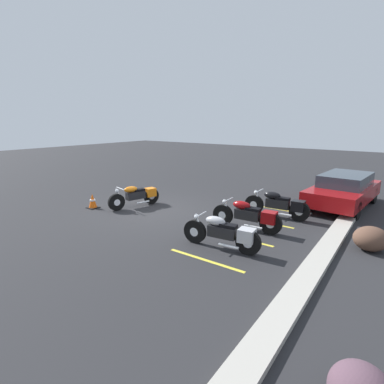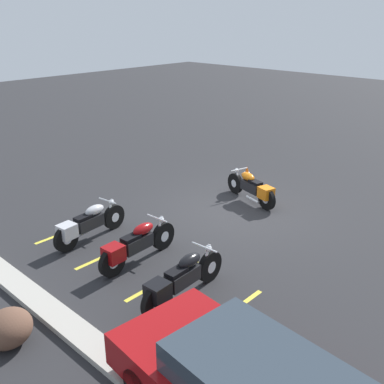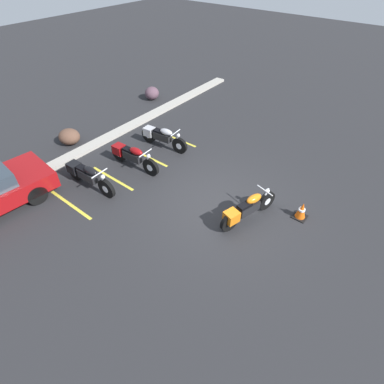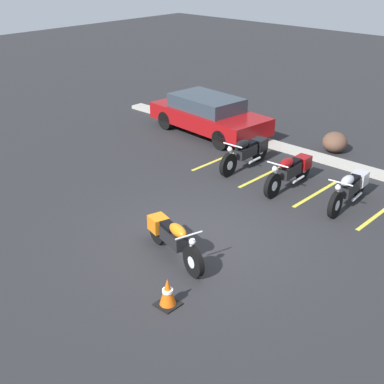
% 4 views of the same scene
% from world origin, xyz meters
% --- Properties ---
extents(ground, '(60.00, 60.00, 0.00)m').
position_xyz_m(ground, '(0.00, 0.00, 0.00)').
color(ground, '#262628').
extents(motorcycle_orange_featured, '(2.10, 0.86, 0.84)m').
position_xyz_m(motorcycle_orange_featured, '(-0.02, -0.96, 0.45)').
color(motorcycle_orange_featured, black).
rests_on(motorcycle_orange_featured, ground).
extents(parked_bike_0, '(0.64, 2.27, 0.89)m').
position_xyz_m(parked_bike_0, '(-1.90, 4.03, 0.48)').
color(parked_bike_0, black).
rests_on(parked_bike_0, ground).
extents(parked_bike_1, '(0.63, 2.24, 0.88)m').
position_xyz_m(parked_bike_1, '(-0.18, 3.72, 0.47)').
color(parked_bike_1, black).
rests_on(parked_bike_1, ground).
extents(parked_bike_2, '(0.63, 2.18, 0.86)m').
position_xyz_m(parked_bike_2, '(1.50, 3.81, 0.46)').
color(parked_bike_2, black).
rests_on(parked_bike_2, ground).
extents(concrete_curb, '(18.00, 0.50, 0.12)m').
position_xyz_m(concrete_curb, '(0.00, 6.01, 0.06)').
color(concrete_curb, '#A8A399').
rests_on(concrete_curb, ground).
extents(landscape_rock_0, '(1.07, 1.11, 0.64)m').
position_xyz_m(landscape_rock_0, '(-0.65, 6.91, 0.32)').
color(landscape_rock_0, brown).
rests_on(landscape_rock_0, ground).
extents(traffic_cone, '(0.40, 0.40, 0.57)m').
position_xyz_m(traffic_cone, '(1.12, -2.22, 0.27)').
color(traffic_cone, black).
rests_on(traffic_cone, ground).
extents(stall_line_0, '(0.10, 2.10, 0.00)m').
position_xyz_m(stall_line_0, '(-2.88, 3.76, 0.00)').
color(stall_line_0, gold).
rests_on(stall_line_0, ground).
extents(stall_line_1, '(0.10, 2.10, 0.00)m').
position_xyz_m(stall_line_1, '(-1.14, 3.76, 0.00)').
color(stall_line_1, gold).
rests_on(stall_line_1, ground).
extents(stall_line_2, '(0.10, 2.10, 0.00)m').
position_xyz_m(stall_line_2, '(0.59, 3.76, 0.00)').
color(stall_line_2, gold).
rests_on(stall_line_2, ground).
extents(stall_line_3, '(0.10, 2.10, 0.00)m').
position_xyz_m(stall_line_3, '(2.32, 3.76, 0.00)').
color(stall_line_3, gold).
rests_on(stall_line_3, ground).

